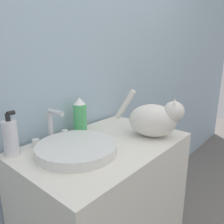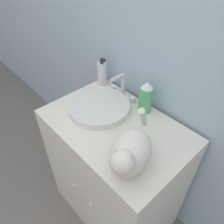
{
  "view_description": "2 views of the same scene",
  "coord_description": "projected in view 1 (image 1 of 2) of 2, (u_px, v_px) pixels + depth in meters",
  "views": [
    {
      "loc": [
        -0.71,
        -0.4,
        1.29
      ],
      "look_at": [
        0.06,
        0.26,
        1.02
      ],
      "focal_mm": 35.0,
      "sensor_mm": 36.0,
      "label": 1
    },
    {
      "loc": [
        0.6,
        -0.32,
        1.68
      ],
      "look_at": [
        0.0,
        0.24,
        0.98
      ],
      "focal_mm": 35.0,
      "sensor_mm": 36.0,
      "label": 2
    }
  ],
  "objects": [
    {
      "name": "faucet",
      "position": [
        52.0,
        127.0,
        1.03
      ],
      "size": [
        0.19,
        0.12,
        0.16
      ],
      "color": "silver",
      "rests_on": "vanity_cabinet"
    },
    {
      "name": "wall_back",
      "position": [
        61.0,
        62.0,
        1.14
      ],
      "size": [
        6.0,
        0.05,
        2.5
      ],
      "color": "#9EB7C6",
      "rests_on": "ground_plane"
    },
    {
      "name": "sink_basin",
      "position": [
        77.0,
        148.0,
        0.93
      ],
      "size": [
        0.35,
        0.35,
        0.04
      ],
      "color": "silver",
      "rests_on": "vanity_cabinet"
    },
    {
      "name": "cat",
      "position": [
        155.0,
        119.0,
        1.1
      ],
      "size": [
        0.25,
        0.35,
        0.24
      ],
      "rotation": [
        0.0,
        0.0,
        -1.16
      ],
      "color": "silver",
      "rests_on": "vanity_cabinet"
    },
    {
      "name": "soap_bottle",
      "position": [
        10.0,
        137.0,
        0.9
      ],
      "size": [
        0.06,
        0.06,
        0.19
      ],
      "color": "silver",
      "rests_on": "vanity_cabinet"
    },
    {
      "name": "spray_bottle",
      "position": [
        80.0,
        116.0,
        1.16
      ],
      "size": [
        0.07,
        0.07,
        0.19
      ],
      "color": "#4CB266",
      "rests_on": "vanity_cabinet"
    },
    {
      "name": "vanity_cabinet",
      "position": [
        105.0,
        220.0,
        1.15
      ],
      "size": [
        0.8,
        0.54,
        0.88
      ],
      "color": "silver",
      "rests_on": "ground_plane"
    }
  ]
}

